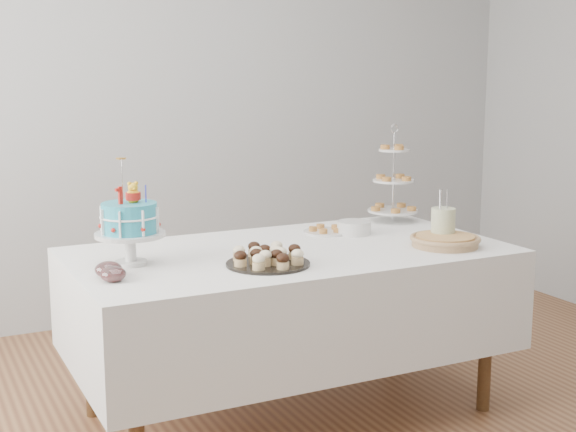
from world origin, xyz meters
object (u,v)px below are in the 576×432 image
jam_bowl_b (113,274)px  utensil_pitcher (443,224)px  table (290,299)px  pastry_plate (326,230)px  pie (445,240)px  birthday_cake (130,236)px  tiered_stand (393,181)px  cupcake_tray (268,256)px  plate_stack (354,228)px  jam_bowl_a (108,270)px

jam_bowl_b → utensil_pitcher: bearing=0.1°
table → pastry_plate: (0.32, 0.25, 0.24)m
table → pie: bearing=-21.1°
birthday_cake → tiered_stand: size_ratio=0.86×
cupcake_tray → pie: bearing=-2.2°
cupcake_tray → pie: cupcake_tray is taller
jam_bowl_b → cupcake_tray: bearing=-2.7°
table → birthday_cake: bearing=177.0°
table → plate_stack: (0.43, 0.16, 0.26)m
pie → utensil_pitcher: (0.03, 0.06, 0.06)m
jam_bowl_b → utensil_pitcher: size_ratio=0.40×
pie → utensil_pitcher: bearing=61.5°
pie → plate_stack: bearing=118.8°
table → cupcake_tray: bearing=-133.5°
birthday_cake → utensil_pitcher: (1.40, -0.23, -0.03)m
pastry_plate → utensil_pitcher: utensil_pitcher is taller
jam_bowl_b → table: bearing=12.9°
pie → jam_bowl_b: 1.50m
utensil_pitcher → table: bearing=153.5°
pie → tiered_stand: size_ratio=0.62×
plate_stack → pastry_plate: plate_stack is taller
plate_stack → utensil_pitcher: 0.44m
jam_bowl_b → jam_bowl_a: bearing=90.0°
jam_bowl_a → pastry_plate: bearing=17.6°
tiered_stand → jam_bowl_b: bearing=-161.2°
plate_stack → utensil_pitcher: bearing=-53.2°
pastry_plate → utensil_pitcher: bearing=-49.4°
birthday_cake → utensil_pitcher: birthday_cake is taller
cupcake_tray → plate_stack: 0.74m
pie → utensil_pitcher: utensil_pitcher is taller
tiered_stand → birthday_cake: bearing=-167.8°
tiered_stand → cupcake_tray: bearing=-149.6°
birthday_cake → jam_bowl_b: birthday_cake is taller
cupcake_tray → plate_stack: size_ratio=2.11×
plate_stack → pastry_plate: (-0.11, 0.08, -0.02)m
cupcake_tray → jam_bowl_a: bearing=171.1°
table → cupcake_tray: size_ratio=5.56×
table → jam_bowl_b: bearing=-167.1°
jam_bowl_a → plate_stack: bearing=12.6°
cupcake_tray → plate_stack: cupcake_tray is taller
tiered_stand → pie: bearing=-101.7°
birthday_cake → pie: 1.40m
tiered_stand → utensil_pitcher: (-0.09, -0.55, -0.12)m
table → tiered_stand: size_ratio=3.76×
table → pie: pie is taller
birthday_cake → jam_bowl_b: size_ratio=4.44×
pie → tiered_stand: bearing=78.3°
pie → utensil_pitcher: size_ratio=1.28×
cupcake_tray → jam_bowl_b: cupcake_tray is taller
birthday_cake → pastry_plate: birthday_cake is taller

